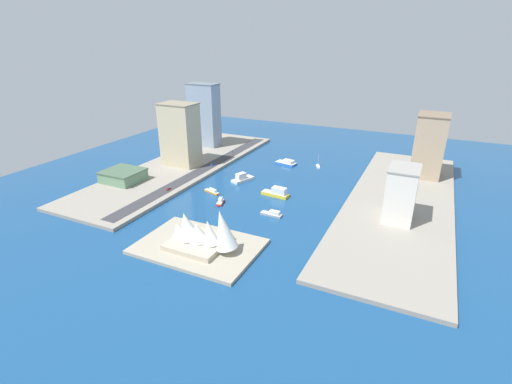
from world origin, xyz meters
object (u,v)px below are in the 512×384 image
catamaran_blue (287,163)px  water_taxi_orange (212,191)px  yacht_sleek_gray (272,214)px  apartment_midrise_tan (429,146)px  office_block_beige (180,135)px  terminal_long_green (123,176)px  traffic_light_waterfront (233,153)px  sailboat_small_white (318,166)px  opera_landmark (203,232)px  ferry_white_commuter (242,178)px  tower_tall_glass (204,115)px  hotel_broad_white (401,194)px  hatchback_blue (212,165)px  tugboat_red (220,202)px  ferry_yellow_fast (277,193)px  pickup_red (168,189)px

catamaran_blue → water_taxi_orange: bearing=73.5°
yacht_sleek_gray → apartment_midrise_tan: 152.44m
office_block_beige → terminal_long_green: size_ratio=1.84×
traffic_light_waterfront → terminal_long_green: bearing=62.4°
sailboat_small_white → opera_landmark: size_ratio=0.28×
ferry_white_commuter → water_taxi_orange: bearing=74.3°
yacht_sleek_gray → tower_tall_glass: tower_tall_glass is taller
apartment_midrise_tan → office_block_beige: bearing=17.6°
hotel_broad_white → traffic_light_waterfront: hotel_broad_white is taller
hatchback_blue → opera_landmark: bearing=119.7°
sailboat_small_white → terminal_long_green: bearing=39.9°
ferry_white_commuter → opera_landmark: opera_landmark is taller
tugboat_red → hatchback_blue: tugboat_red is taller
yacht_sleek_gray → hatchback_blue: size_ratio=3.37×
sailboat_small_white → traffic_light_waterfront: (80.97, 14.73, 5.91)m
water_taxi_orange → traffic_light_waterfront: (25.48, -79.84, 5.51)m
ferry_yellow_fast → tugboat_red: size_ratio=1.97×
tower_tall_glass → tugboat_red: bearing=126.6°
hatchback_blue → water_taxi_orange: bearing=121.3°
pickup_red → traffic_light_waterfront: traffic_light_waterfront is taller
tower_tall_glass → traffic_light_waterfront: tower_tall_glass is taller
office_block_beige → apartment_midrise_tan: size_ratio=1.07×
catamaran_blue → hotel_broad_white: hotel_broad_white is taller
ferry_yellow_fast → pickup_red: bearing=20.9°
apartment_midrise_tan → pickup_red: apartment_midrise_tan is taller
sailboat_small_white → tugboat_red: size_ratio=1.02×
sailboat_small_white → yacht_sleek_gray: bearing=91.0°
hotel_broad_white → pickup_red: size_ratio=6.79×
catamaran_blue → traffic_light_waterfront: size_ratio=3.32×
traffic_light_waterfront → catamaran_blue: bearing=-169.6°
water_taxi_orange → apartment_midrise_tan: size_ratio=0.30×
pickup_red → traffic_light_waterfront: 94.30m
hotel_broad_white → opera_landmark: bearing=41.0°
hotel_broad_white → pickup_red: hotel_broad_white is taller
apartment_midrise_tan → hotel_broad_white: apartment_midrise_tan is taller
terminal_long_green → hatchback_blue: bearing=-124.7°
opera_landmark → apartment_midrise_tan: bearing=-120.5°
water_taxi_orange → tower_tall_glass: size_ratio=0.24×
sailboat_small_white → tower_tall_glass: (129.68, -12.43, 33.79)m
hotel_broad_white → hatchback_blue: 169.68m
catamaran_blue → sailboat_small_white: 29.45m
catamaran_blue → ferry_white_commuter: ferry_white_commuter is taller
ferry_white_commuter → tower_tall_glass: tower_tall_glass is taller
ferry_white_commuter → tugboat_red: bearing=98.2°
sailboat_small_white → traffic_light_waterfront: bearing=10.3°
terminal_long_green → tugboat_red: bearing=180.0°
yacht_sleek_gray → terminal_long_green: size_ratio=0.53×
ferry_white_commuter → pickup_red: 61.36m
tower_tall_glass → apartment_midrise_tan: bearing=179.7°
tower_tall_glass → hatchback_blue: bearing=127.5°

